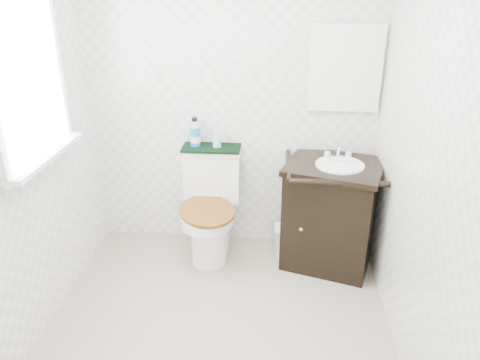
# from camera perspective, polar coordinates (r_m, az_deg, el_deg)

# --- Properties ---
(floor) EXTENTS (2.40, 2.40, 0.00)m
(floor) POSITION_cam_1_polar(r_m,az_deg,el_deg) (3.08, -2.92, -18.44)
(floor) COLOR #B2A88F
(floor) RESTS_ON ground
(wall_back) EXTENTS (2.40, 0.00, 2.40)m
(wall_back) POSITION_cam_1_polar(r_m,az_deg,el_deg) (3.58, -0.90, 9.74)
(wall_back) COLOR white
(wall_back) RESTS_ON ground
(wall_front) EXTENTS (2.40, 0.00, 2.40)m
(wall_front) POSITION_cam_1_polar(r_m,az_deg,el_deg) (1.41, -10.25, -14.90)
(wall_front) COLOR white
(wall_front) RESTS_ON ground
(wall_left) EXTENTS (0.00, 2.40, 2.40)m
(wall_left) POSITION_cam_1_polar(r_m,az_deg,el_deg) (2.81, -26.35, 3.19)
(wall_left) COLOR white
(wall_left) RESTS_ON ground
(wall_right) EXTENTS (0.00, 2.40, 2.40)m
(wall_right) POSITION_cam_1_polar(r_m,az_deg,el_deg) (2.54, 21.90, 1.96)
(wall_right) COLOR white
(wall_right) RESTS_ON ground
(window) EXTENTS (0.02, 0.70, 0.90)m
(window) POSITION_cam_1_polar(r_m,az_deg,el_deg) (2.92, -24.72, 11.39)
(window) COLOR white
(window) RESTS_ON wall_left
(mirror) EXTENTS (0.50, 0.02, 0.60)m
(mirror) POSITION_cam_1_polar(r_m,az_deg,el_deg) (3.52, 12.71, 13.10)
(mirror) COLOR silver
(mirror) RESTS_ON wall_back
(toilet) EXTENTS (0.51, 0.69, 0.84)m
(toilet) POSITION_cam_1_polar(r_m,az_deg,el_deg) (3.68, -3.59, -3.81)
(toilet) COLOR white
(toilet) RESTS_ON floor
(vanity) EXTENTS (0.81, 0.74, 0.92)m
(vanity) POSITION_cam_1_polar(r_m,az_deg,el_deg) (3.59, 11.04, -3.84)
(vanity) COLOR black
(vanity) RESTS_ON floor
(trash_bin) EXTENTS (0.21, 0.18, 0.29)m
(trash_bin) POSITION_cam_1_polar(r_m,az_deg,el_deg) (3.69, 5.79, -7.70)
(trash_bin) COLOR white
(trash_bin) RESTS_ON floor
(towel) EXTENTS (0.45, 0.22, 0.02)m
(towel) POSITION_cam_1_polar(r_m,az_deg,el_deg) (3.60, -3.51, 3.92)
(towel) COLOR black
(towel) RESTS_ON toilet
(mouthwash_bottle) EXTENTS (0.08, 0.08, 0.22)m
(mouthwash_bottle) POSITION_cam_1_polar(r_m,az_deg,el_deg) (3.60, -5.51, 5.75)
(mouthwash_bottle) COLOR blue
(mouthwash_bottle) RESTS_ON towel
(cup) EXTENTS (0.07, 0.07, 0.08)m
(cup) POSITION_cam_1_polar(r_m,az_deg,el_deg) (3.59, -2.83, 4.74)
(cup) COLOR #85B5DA
(cup) RESTS_ON towel
(soap_bar) EXTENTS (0.07, 0.04, 0.02)m
(soap_bar) POSITION_cam_1_polar(r_m,az_deg,el_deg) (3.55, 11.26, 2.89)
(soap_bar) COLOR #197279
(soap_bar) RESTS_ON vanity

